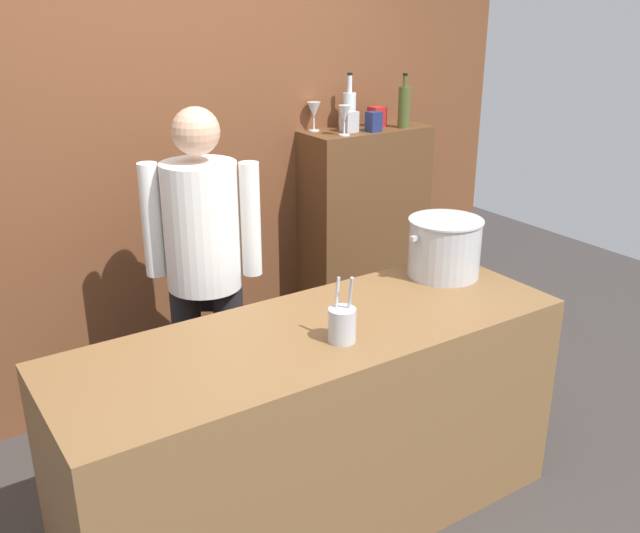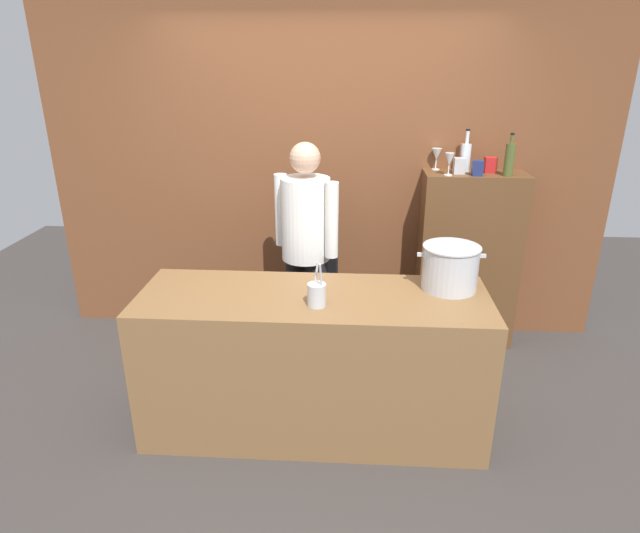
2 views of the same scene
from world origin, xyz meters
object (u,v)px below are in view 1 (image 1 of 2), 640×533
(chef, at_px, (204,260))
(wine_glass_short, at_px, (314,111))
(wine_glass_tall, at_px, (344,115))
(spice_tin_red, at_px, (377,117))
(wine_bottle_olive, at_px, (404,106))
(utensil_crock, at_px, (342,324))
(stockpot_large, at_px, (444,247))
(wine_bottle_clear, at_px, (349,109))
(spice_tin_silver, at_px, (349,122))
(spice_tin_navy, at_px, (374,122))

(chef, distance_m, wine_glass_short, 1.20)
(wine_glass_tall, height_order, spice_tin_red, wine_glass_tall)
(wine_glass_tall, bearing_deg, wine_bottle_olive, 1.33)
(chef, xyz_separation_m, utensil_crock, (0.14, -0.90, 0.00))
(stockpot_large, distance_m, wine_glass_tall, 1.05)
(wine_bottle_clear, relative_size, spice_tin_red, 2.76)
(wine_bottle_olive, relative_size, wine_bottle_clear, 0.98)
(wine_bottle_clear, bearing_deg, spice_tin_red, -7.58)
(utensil_crock, height_order, wine_bottle_clear, wine_bottle_clear)
(wine_bottle_olive, height_order, wine_glass_tall, wine_bottle_olive)
(chef, distance_m, wine_bottle_olive, 1.56)
(wine_glass_tall, height_order, spice_tin_silver, wine_glass_tall)
(stockpot_large, relative_size, utensil_crock, 1.51)
(stockpot_large, xyz_separation_m, spice_tin_navy, (0.31, 0.94, 0.40))
(utensil_crock, height_order, wine_bottle_olive, wine_bottle_olive)
(utensil_crock, bearing_deg, chef, 98.64)
(wine_bottle_clear, bearing_deg, spice_tin_navy, -66.52)
(wine_glass_short, distance_m, spice_tin_silver, 0.21)
(utensil_crock, relative_size, wine_glass_short, 1.63)
(wine_bottle_olive, xyz_separation_m, spice_tin_red, (-0.10, 0.12, -0.07))
(wine_glass_short, distance_m, spice_tin_navy, 0.34)
(wine_bottle_olive, bearing_deg, spice_tin_navy, -178.98)
(spice_tin_red, relative_size, spice_tin_navy, 1.03)
(wine_glass_tall, xyz_separation_m, spice_tin_red, (0.32, 0.13, -0.05))
(wine_bottle_clear, height_order, spice_tin_red, wine_bottle_clear)
(spice_tin_red, bearing_deg, chef, -161.31)
(wine_bottle_olive, height_order, wine_glass_short, wine_bottle_olive)
(wine_bottle_clear, bearing_deg, utensil_crock, -126.31)
(wine_glass_short, xyz_separation_m, spice_tin_red, (0.39, -0.08, -0.05))
(wine_glass_tall, bearing_deg, chef, -162.28)
(wine_bottle_olive, relative_size, spice_tin_red, 2.70)
(wine_glass_tall, xyz_separation_m, spice_tin_silver, (0.09, 0.07, -0.05))
(stockpot_large, bearing_deg, wine_bottle_clear, 77.33)
(spice_tin_navy, bearing_deg, wine_bottle_olive, 1.02)
(chef, distance_m, utensil_crock, 0.91)
(chef, distance_m, spice_tin_silver, 1.26)
(chef, relative_size, stockpot_large, 4.20)
(chef, distance_m, wine_glass_tall, 1.18)
(chef, relative_size, wine_glass_short, 10.35)
(wine_glass_short, relative_size, spice_tin_red, 1.42)
(utensil_crock, distance_m, spice_tin_silver, 1.68)
(spice_tin_red, bearing_deg, stockpot_large, -111.73)
(stockpot_large, relative_size, spice_tin_silver, 3.47)
(utensil_crock, xyz_separation_m, wine_bottle_clear, (1.01, 1.38, 0.52))
(stockpot_large, xyz_separation_m, spice_tin_silver, (0.19, 1.01, 0.41))
(utensil_crock, bearing_deg, spice_tin_silver, 53.63)
(wine_bottle_olive, distance_m, spice_tin_silver, 0.35)
(wine_glass_tall, bearing_deg, wine_glass_short, 107.09)
(chef, height_order, stockpot_large, chef)
(utensil_crock, distance_m, wine_glass_short, 1.72)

